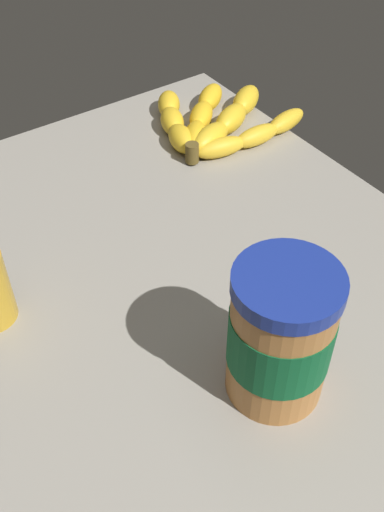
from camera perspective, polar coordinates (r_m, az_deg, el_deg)
name	(u,v)px	position (r cm, az deg, el deg)	size (l,w,h in cm)	color
ground_plane	(168,283)	(74.89, -2.27, -2.57)	(77.93, 66.35, 4.23)	gray
banana_bunch	(214,122)	(97.02, 2.11, 12.57)	(20.41, 23.39, 3.72)	yellow
peanut_butter_jar	(278,337)	(57.13, 8.09, -7.63)	(10.05, 10.05, 15.59)	#B27238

